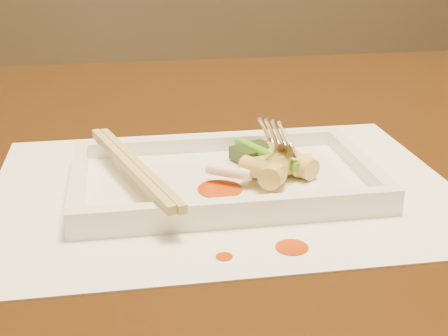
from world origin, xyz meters
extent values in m
cube|color=black|center=(0.00, 0.00, 0.73)|extent=(1.40, 0.90, 0.04)
cube|color=white|center=(-0.09, -0.09, 0.75)|extent=(0.40, 0.30, 0.00)
cylinder|color=#B43405|center=(-0.06, -0.20, 0.75)|extent=(0.02, 0.02, 0.00)
cylinder|color=#B43405|center=(-0.11, -0.21, 0.75)|extent=(0.01, 0.01, 0.00)
cube|color=white|center=(-0.09, -0.09, 0.76)|extent=(0.26, 0.16, 0.01)
cube|color=white|center=(-0.09, -0.01, 0.77)|extent=(0.26, 0.01, 0.01)
cube|color=white|center=(-0.09, -0.16, 0.77)|extent=(0.26, 0.01, 0.01)
cube|color=white|center=(-0.21, -0.09, 0.77)|extent=(0.01, 0.14, 0.01)
cube|color=white|center=(0.04, -0.09, 0.77)|extent=(0.01, 0.14, 0.01)
cube|color=black|center=(-0.05, -0.05, 0.77)|extent=(0.05, 0.04, 0.01)
cylinder|color=#EAEACC|center=(-0.09, -0.10, 0.77)|extent=(0.04, 0.03, 0.01)
cylinder|color=#3E9017|center=(-0.05, -0.07, 0.77)|extent=(0.05, 0.08, 0.01)
cube|color=tan|center=(-0.17, -0.09, 0.78)|extent=(0.06, 0.19, 0.01)
cube|color=tan|center=(-0.16, -0.09, 0.78)|extent=(0.06, 0.19, 0.01)
cylinder|color=#B43405|center=(-0.10, -0.11, 0.76)|extent=(0.04, 0.04, 0.00)
cylinder|color=#E2CD69|center=(-0.04, -0.08, 0.77)|extent=(0.05, 0.03, 0.02)
cylinder|color=#E2CD69|center=(-0.03, -0.08, 0.77)|extent=(0.03, 0.04, 0.02)
cylinder|color=#E2CD69|center=(-0.06, -0.11, 0.78)|extent=(0.04, 0.04, 0.02)
cylinder|color=#E2CD69|center=(-0.03, -0.09, 0.77)|extent=(0.04, 0.02, 0.02)
cylinder|color=#E2CD69|center=(-0.03, -0.08, 0.77)|extent=(0.04, 0.05, 0.02)
cylinder|color=#E2CD69|center=(-0.05, -0.11, 0.78)|extent=(0.04, 0.05, 0.02)
camera|label=1|loc=(-0.17, -0.58, 0.97)|focal=50.00mm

